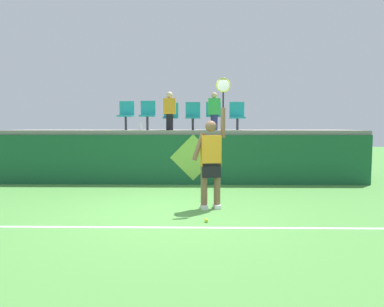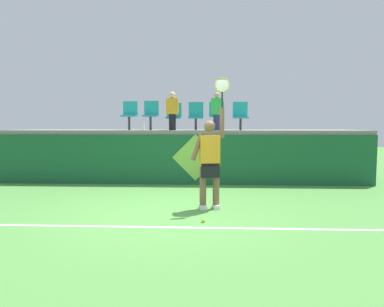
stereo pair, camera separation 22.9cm
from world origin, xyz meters
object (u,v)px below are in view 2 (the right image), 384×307
(water_bottle, at_px, (143,126))
(stadium_chair_0, at_px, (130,114))
(spectator_1, at_px, (172,110))
(tennis_ball, at_px, (203,220))
(stadium_chair_3, at_px, (196,115))
(stadium_chair_5, at_px, (240,115))
(spectator_0, at_px, (217,111))
(tennis_player, at_px, (210,160))
(stadium_chair_2, at_px, (174,115))
(stadium_chair_1, at_px, (151,113))
(stadium_chair_4, at_px, (217,114))

(water_bottle, bearing_deg, stadium_chair_0, 129.44)
(water_bottle, height_order, spectator_1, spectator_1)
(tennis_ball, relative_size, stadium_chair_3, 0.08)
(stadium_chair_0, relative_size, stadium_chair_5, 1.03)
(spectator_0, bearing_deg, tennis_ball, -94.28)
(tennis_player, height_order, spectator_1, spectator_1)
(spectator_0, bearing_deg, spectator_1, -179.25)
(stadium_chair_2, distance_m, stadium_chair_3, 0.66)
(stadium_chair_1, height_order, stadium_chair_4, stadium_chair_1)
(tennis_ball, relative_size, stadium_chair_5, 0.08)
(stadium_chair_1, xyz_separation_m, spectator_0, (1.96, -0.42, 0.06))
(stadium_chair_3, distance_m, spectator_1, 0.80)
(water_bottle, xyz_separation_m, stadium_chair_1, (0.11, 0.65, 0.39))
(stadium_chair_5, distance_m, spectator_1, 2.02)
(water_bottle, xyz_separation_m, stadium_chair_0, (-0.53, 0.65, 0.38))
(water_bottle, distance_m, stadium_chair_1, 0.76)
(stadium_chair_0, relative_size, spectator_0, 0.80)
(stadium_chair_0, bearing_deg, stadium_chair_5, 0.07)
(stadium_chair_3, relative_size, spectator_0, 0.78)
(stadium_chair_2, xyz_separation_m, stadium_chair_4, (1.27, -0.00, 0.03))
(water_bottle, relative_size, stadium_chair_2, 0.26)
(stadium_chair_1, height_order, spectator_1, spectator_1)
(stadium_chair_1, relative_size, stadium_chair_3, 1.05)
(tennis_player, bearing_deg, spectator_1, 108.21)
(tennis_player, xyz_separation_m, stadium_chair_5, (0.91, 3.67, 0.97))
(water_bottle, height_order, stadium_chair_1, stadium_chair_1)
(spectator_0, height_order, spectator_1, spectator_1)
(stadium_chair_1, bearing_deg, spectator_0, -12.03)
(stadium_chair_0, height_order, stadium_chair_1, stadium_chair_1)
(stadium_chair_4, bearing_deg, stadium_chair_0, 179.97)
(stadium_chair_0, distance_m, stadium_chair_4, 2.60)
(spectator_0, bearing_deg, stadium_chair_0, 170.90)
(stadium_chair_4, relative_size, spectator_1, 0.77)
(stadium_chair_5, bearing_deg, stadium_chair_2, -179.91)
(stadium_chair_0, height_order, stadium_chair_3, stadium_chair_0)
(stadium_chair_4, relative_size, stadium_chair_5, 1.00)
(stadium_chair_2, relative_size, stadium_chair_5, 0.97)
(water_bottle, height_order, stadium_chair_2, stadium_chair_2)
(water_bottle, bearing_deg, stadium_chair_3, 24.22)
(tennis_ball, relative_size, stadium_chair_4, 0.08)
(tennis_ball, height_order, stadium_chair_3, stadium_chair_3)
(stadium_chair_3, height_order, spectator_1, spectator_1)
(tennis_ball, relative_size, spectator_1, 0.06)
(spectator_1, bearing_deg, water_bottle, -164.80)
(stadium_chair_0, bearing_deg, spectator_1, -18.04)
(stadium_chair_1, bearing_deg, stadium_chair_5, 0.07)
(stadium_chair_0, height_order, spectator_1, spectator_1)
(tennis_ball, bearing_deg, stadium_chair_0, 116.18)
(stadium_chair_3, bearing_deg, spectator_0, -34.38)
(spectator_0, bearing_deg, stadium_chair_3, 145.62)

